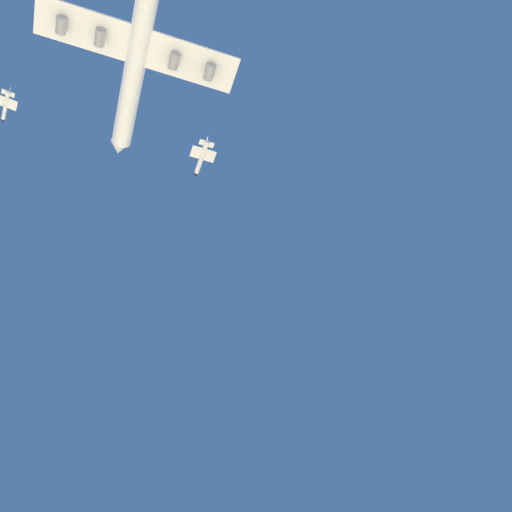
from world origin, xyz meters
TOP-DOWN VIEW (x-y plane):
  - carrier_jet at (36.70, 76.20)m, footprint 68.45×56.74m
  - chase_jet_lead at (43.37, 39.59)m, footprint 14.38×10.64m
  - chase_jet_left_wing at (107.64, 84.53)m, footprint 14.86×9.62m

SIDE VIEW (x-z plane):
  - chase_jet_lead at x=43.37m, z-range 156.44..160.44m
  - carrier_jet at x=36.70m, z-range 159.20..177.51m
  - chase_jet_left_wing at x=107.64m, z-range 197.01..201.01m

